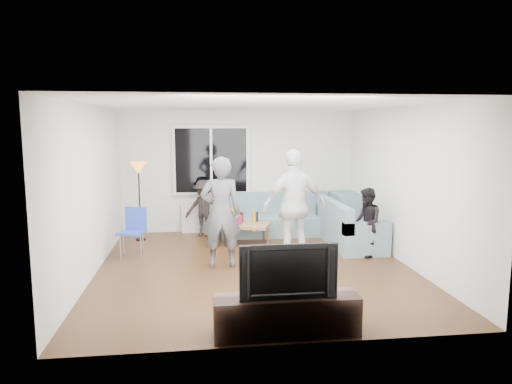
{
  "coord_description": "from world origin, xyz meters",
  "views": [
    {
      "loc": [
        -0.9,
        -7.35,
        2.29
      ],
      "look_at": [
        0.1,
        0.6,
        1.15
      ],
      "focal_mm": 33.0,
      "sensor_mm": 36.0,
      "label": 1
    }
  ],
  "objects": [
    {
      "name": "ceiling",
      "position": [
        0.0,
        0.0,
        2.62
      ],
      "size": [
        5.0,
        5.5,
        0.04
      ],
      "primitive_type": "cube",
      "color": "white",
      "rests_on": "ground"
    },
    {
      "name": "cushion_red",
      "position": [
        -0.24,
        2.33,
        0.51
      ],
      "size": [
        0.41,
        0.37,
        0.13
      ],
      "primitive_type": "cube",
      "rotation": [
        0.0,
        0.0,
        -0.21
      ],
      "color": "maroon",
      "rests_on": "sofa_back_section"
    },
    {
      "name": "vase",
      "position": [
        -0.95,
        2.62,
        0.7
      ],
      "size": [
        0.19,
        0.19,
        0.16
      ],
      "primitive_type": "imported",
      "rotation": [
        0.0,
        0.0,
        0.26
      ],
      "color": "white",
      "rests_on": "radiator"
    },
    {
      "name": "sofa_corner",
      "position": [
        2.4,
        2.27,
        0.42
      ],
      "size": [
        0.85,
        0.85,
        0.85
      ],
      "primitive_type": "cube",
      "color": "slate",
      "rests_on": "floor"
    },
    {
      "name": "player_right",
      "position": [
        0.71,
        0.26,
        0.95
      ],
      "size": [
        1.19,
        0.69,
        1.9
      ],
      "primitive_type": "imported",
      "rotation": [
        0.0,
        0.0,
        3.35
      ],
      "color": "silver",
      "rests_on": "floor"
    },
    {
      "name": "potted_plant",
      "position": [
        -0.38,
        2.62,
        0.82
      ],
      "size": [
        0.22,
        0.18,
        0.39
      ],
      "primitive_type": "imported",
      "rotation": [
        0.0,
        0.0,
        -0.02
      ],
      "color": "#265D25",
      "rests_on": "radiator"
    },
    {
      "name": "player_left",
      "position": [
        -0.53,
        0.11,
        0.9
      ],
      "size": [
        0.66,
        0.44,
        1.8
      ],
      "primitive_type": "imported",
      "rotation": [
        0.0,
        0.0,
        3.16
      ],
      "color": "#4A4A4F",
      "rests_on": "floor"
    },
    {
      "name": "radiator",
      "position": [
        -0.6,
        2.65,
        0.31
      ],
      "size": [
        1.3,
        0.12,
        0.62
      ],
      "primitive_type": "cube",
      "color": "silver",
      "rests_on": "floor"
    },
    {
      "name": "sofa_right_section",
      "position": [
        2.02,
        1.28,
        0.42
      ],
      "size": [
        2.0,
        0.85,
        0.85
      ],
      "primitive_type": null,
      "rotation": [
        0.0,
        0.0,
        1.57
      ],
      "color": "slate",
      "rests_on": "floor"
    },
    {
      "name": "bottle_b",
      "position": [
        -0.19,
        1.46,
        0.53
      ],
      "size": [
        0.08,
        0.08,
        0.25
      ],
      "primitive_type": "cylinder",
      "color": "#198117",
      "rests_on": "coffee_table"
    },
    {
      "name": "television",
      "position": [
        0.05,
        -2.5,
        0.74
      ],
      "size": [
        1.06,
        0.14,
        0.61
      ],
      "primitive_type": "imported",
      "color": "black",
      "rests_on": "tv_console"
    },
    {
      "name": "tv_console",
      "position": [
        0.05,
        -2.5,
        0.22
      ],
      "size": [
        1.6,
        0.4,
        0.44
      ],
      "primitive_type": "cube",
      "color": "#332119",
      "rests_on": "floor"
    },
    {
      "name": "wall_back",
      "position": [
        0.0,
        2.77,
        1.3
      ],
      "size": [
        5.0,
        0.04,
        2.6
      ],
      "primitive_type": "cube",
      "color": "silver",
      "rests_on": "ground"
    },
    {
      "name": "floor",
      "position": [
        0.0,
        0.0,
        -0.02
      ],
      "size": [
        5.0,
        5.5,
        0.04
      ],
      "primitive_type": "cube",
      "color": "#56351C",
      "rests_on": "ground"
    },
    {
      "name": "bottle_c",
      "position": [
        -0.04,
        1.71,
        0.5
      ],
      "size": [
        0.07,
        0.07,
        0.19
      ],
      "primitive_type": "cylinder",
      "color": "black",
      "rests_on": "coffee_table"
    },
    {
      "name": "side_chair",
      "position": [
        -2.05,
        0.85,
        0.43
      ],
      "size": [
        0.51,
        0.51,
        0.86
      ],
      "primitive_type": null,
      "rotation": [
        0.0,
        0.0,
        -0.33
      ],
      "color": "#2A4AB8",
      "rests_on": "floor"
    },
    {
      "name": "window_glass",
      "position": [
        -0.6,
        2.65,
        1.55
      ],
      "size": [
        1.5,
        0.02,
        1.35
      ],
      "primitive_type": "cube",
      "color": "black",
      "rests_on": "window_frame"
    },
    {
      "name": "window_mullion",
      "position": [
        -0.6,
        2.64,
        1.55
      ],
      "size": [
        0.05,
        0.03,
        1.35
      ],
      "primitive_type": "cube",
      "color": "white",
      "rests_on": "window_frame"
    },
    {
      "name": "bottle_d",
      "position": [
        0.18,
        1.55,
        0.51
      ],
      "size": [
        0.07,
        0.07,
        0.23
      ],
      "primitive_type": "cylinder",
      "color": "#C67811",
      "rests_on": "coffee_table"
    },
    {
      "name": "wall_left",
      "position": [
        -2.52,
        0.0,
        1.3
      ],
      "size": [
        0.04,
        5.5,
        2.6
      ],
      "primitive_type": "cube",
      "color": "silver",
      "rests_on": "ground"
    },
    {
      "name": "spectator_right",
      "position": [
        2.02,
        0.39,
        0.61
      ],
      "size": [
        0.56,
        0.66,
        1.22
      ],
      "primitive_type": "imported",
      "rotation": [
        0.0,
        0.0,
        -1.75
      ],
      "color": "black",
      "rests_on": "floor"
    },
    {
      "name": "wall_front",
      "position": [
        0.0,
        -2.77,
        1.3
      ],
      "size": [
        5.0,
        0.04,
        2.6
      ],
      "primitive_type": "cube",
      "color": "silver",
      "rests_on": "ground"
    },
    {
      "name": "cushion_yellow",
      "position": [
        -0.32,
        2.25,
        0.51
      ],
      "size": [
        0.43,
        0.39,
        0.14
      ],
      "primitive_type": "cube",
      "rotation": [
        0.0,
        0.0,
        -0.19
      ],
      "color": "yellow",
      "rests_on": "sofa_back_section"
    },
    {
      "name": "window_frame",
      "position": [
        -0.6,
        2.69,
        1.55
      ],
      "size": [
        1.62,
        0.06,
        1.47
      ],
      "primitive_type": "cube",
      "color": "white",
      "rests_on": "wall_back"
    },
    {
      "name": "bottle_e",
      "position": [
        0.25,
        1.72,
        0.5
      ],
      "size": [
        0.07,
        0.07,
        0.2
      ],
      "primitive_type": "cylinder",
      "color": "black",
      "rests_on": "coffee_table"
    },
    {
      "name": "pitcher",
      "position": [
        -0.13,
        1.49,
        0.49
      ],
      "size": [
        0.17,
        0.17,
        0.17
      ],
      "primitive_type": "cylinder",
      "color": "maroon",
      "rests_on": "coffee_table"
    },
    {
      "name": "coffee_table",
      "position": [
        -0.08,
        1.59,
        0.2
      ],
      "size": [
        1.24,
        0.93,
        0.4
      ],
      "primitive_type": "cube",
      "rotation": [
        0.0,
        0.0,
        -0.33
      ],
      "color": "#9A774A",
      "rests_on": "floor"
    },
    {
      "name": "floor_lamp",
      "position": [
        -2.05,
        2.11,
        0.78
      ],
      "size": [
        0.32,
        0.32,
        1.56
      ],
      "primitive_type": null,
      "color": "orange",
      "rests_on": "floor"
    },
    {
      "name": "spectator_back",
      "position": [
        -0.79,
        2.3,
        0.59
      ],
      "size": [
        0.86,
        0.65,
        1.17
      ],
      "primitive_type": "imported",
      "rotation": [
        0.0,
        0.0,
        -0.31
      ],
      "color": "black",
      "rests_on": "floor"
    },
    {
      "name": "wall_right",
      "position": [
        2.52,
        0.0,
        1.3
      ],
      "size": [
        0.04,
        5.5,
        2.6
      ],
      "primitive_type": "cube",
      "color": "silver",
      "rests_on": "ground"
    },
    {
      "name": "sofa_back_section",
      "position": [
        0.74,
        2.27,
        0.42
      ],
      "size": [
        2.3,
        0.85,
        0.85
      ],
      "primitive_type": null,
      "color": "slate",
      "rests_on": "floor"
    }
  ]
}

